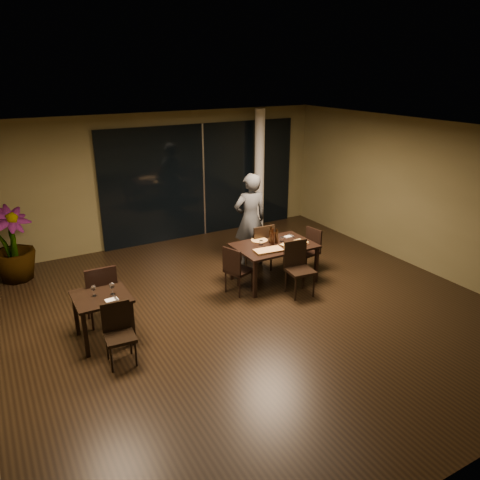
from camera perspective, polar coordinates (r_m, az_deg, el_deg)
name	(u,v)px	position (r m, az deg, el deg)	size (l,w,h in m)	color
ground	(250,310)	(8.14, 1.23, -8.52)	(8.00, 8.00, 0.00)	black
wall_back	(162,178)	(11.08, -9.48, 7.44)	(8.00, 0.10, 3.00)	brown
wall_front	(479,355)	(4.85, 27.07, -12.34)	(8.00, 0.10, 3.00)	brown
wall_right	(424,196)	(10.13, 21.55, 5.05)	(0.10, 8.00, 3.00)	brown
ceiling	(252,132)	(7.18, 1.42, 13.06)	(8.00, 8.00, 0.04)	silver
window_panel	(203,181)	(11.40, -4.53, 7.24)	(5.00, 0.06, 2.70)	black
column	(259,171)	(11.75, 2.37, 8.43)	(0.24, 0.24, 3.00)	white
main_table	(274,248)	(8.95, 4.19, -1.01)	(1.50, 1.00, 0.75)	black
side_table	(102,303)	(7.34, -16.50, -7.38)	(0.80, 0.80, 0.75)	black
chair_main_far	(261,245)	(9.41, 2.55, -0.65)	(0.47, 0.47, 1.00)	black
chair_main_near	(298,265)	(8.57, 7.07, -3.03)	(0.50, 0.50, 0.99)	black
chair_main_left	(236,268)	(8.49, -0.51, -3.43)	(0.54, 0.54, 0.91)	black
chair_main_right	(309,248)	(9.55, 8.47, -0.95)	(0.46, 0.46, 0.89)	black
chair_side_far	(101,292)	(7.78, -16.56, -6.08)	(0.50, 0.50, 1.04)	black
chair_side_near	(118,330)	(6.85, -14.60, -10.56)	(0.44, 0.44, 0.87)	black
diner	(250,220)	(9.63, 1.25, 2.48)	(0.66, 0.44, 1.94)	#2E3033
potted_plant	(12,244)	(9.97, -26.06, -0.50)	(0.80, 0.80, 1.46)	#1B4617
pizza_board_left	(268,251)	(8.59, 3.49, -1.35)	(0.53, 0.26, 0.01)	#4A3217
pizza_board_right	(294,245)	(8.94, 6.64, -0.56)	(0.53, 0.26, 0.01)	#4F2E19
oblong_pizza_left	(268,250)	(8.59, 3.49, -1.25)	(0.51, 0.24, 0.02)	maroon
oblong_pizza_right	(294,244)	(8.94, 6.65, -0.46)	(0.51, 0.23, 0.02)	#6A1609
round_pizza	(259,240)	(9.10, 2.37, -0.05)	(0.32, 0.32, 0.01)	#B13013
bottle_a	(273,237)	(8.87, 4.00, 0.42)	(0.07, 0.07, 0.32)	black
bottle_b	(277,236)	(8.95, 4.47, 0.46)	(0.06, 0.06, 0.28)	black
bottle_c	(271,234)	(8.96, 3.79, 0.68)	(0.07, 0.07, 0.34)	black
tumbler_left	(261,243)	(8.89, 2.60, -0.32)	(0.07, 0.07, 0.09)	white
tumbler_right	(282,239)	(9.08, 5.11, 0.09)	(0.08, 0.08, 0.09)	white
napkin_near	(301,242)	(9.11, 7.45, -0.20)	(0.18, 0.10, 0.01)	white
napkin_far	(289,236)	(9.36, 5.97, 0.44)	(0.18, 0.10, 0.01)	white
wine_glass_a	(94,291)	(7.26, -17.40, -5.94)	(0.07, 0.07, 0.16)	white
wine_glass_b	(112,289)	(7.23, -15.31, -5.76)	(0.08, 0.08, 0.18)	white
side_napkin	(112,300)	(7.09, -15.38, -7.05)	(0.18, 0.11, 0.01)	white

